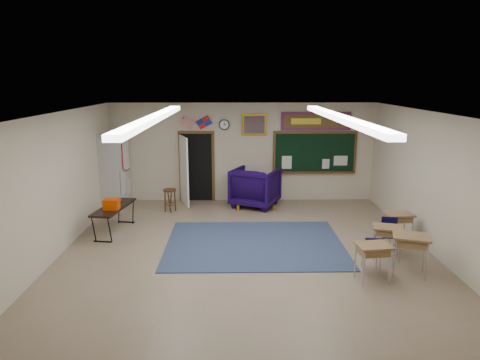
{
  "coord_description": "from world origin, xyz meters",
  "views": [
    {
      "loc": [
        -0.27,
        -8.36,
        3.66
      ],
      "look_at": [
        -0.12,
        1.5,
        1.34
      ],
      "focal_mm": 32.0,
      "sensor_mm": 36.0,
      "label": 1
    }
  ],
  "objects_px": {
    "student_desk_front_right": "(398,227)",
    "wooden_stool": "(170,200)",
    "student_desk_front_left": "(387,241)",
    "wingback_armchair": "(255,187)",
    "folding_table": "(114,218)"
  },
  "relations": [
    {
      "from": "student_desk_front_left",
      "to": "student_desk_front_right",
      "type": "bearing_deg",
      "value": 72.72
    },
    {
      "from": "wingback_armchair",
      "to": "wooden_stool",
      "type": "distance_m",
      "value": 2.52
    },
    {
      "from": "wingback_armchair",
      "to": "wooden_stool",
      "type": "relative_size",
      "value": 1.95
    },
    {
      "from": "student_desk_front_left",
      "to": "folding_table",
      "type": "height_order",
      "value": "folding_table"
    },
    {
      "from": "student_desk_front_left",
      "to": "wingback_armchair",
      "type": "bearing_deg",
      "value": 138.69
    },
    {
      "from": "student_desk_front_left",
      "to": "folding_table",
      "type": "distance_m",
      "value": 6.34
    },
    {
      "from": "wingback_armchair",
      "to": "student_desk_front_left",
      "type": "bearing_deg",
      "value": 147.7
    },
    {
      "from": "wingback_armchair",
      "to": "wooden_stool",
      "type": "bearing_deg",
      "value": 36.86
    },
    {
      "from": "student_desk_front_right",
      "to": "wooden_stool",
      "type": "height_order",
      "value": "student_desk_front_right"
    },
    {
      "from": "wingback_armchair",
      "to": "student_desk_front_right",
      "type": "bearing_deg",
      "value": 159.84
    },
    {
      "from": "folding_table",
      "to": "student_desk_front_right",
      "type": "bearing_deg",
      "value": 1.44
    },
    {
      "from": "wingback_armchair",
      "to": "student_desk_front_left",
      "type": "xyz_separation_m",
      "value": [
        2.55,
        -3.9,
        -0.18
      ]
    },
    {
      "from": "student_desk_front_right",
      "to": "student_desk_front_left",
      "type": "bearing_deg",
      "value": -127.96
    },
    {
      "from": "wingback_armchair",
      "to": "folding_table",
      "type": "xyz_separation_m",
      "value": [
        -3.57,
        -2.21,
        -0.22
      ]
    },
    {
      "from": "wingback_armchair",
      "to": "student_desk_front_left",
      "type": "height_order",
      "value": "wingback_armchair"
    }
  ]
}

